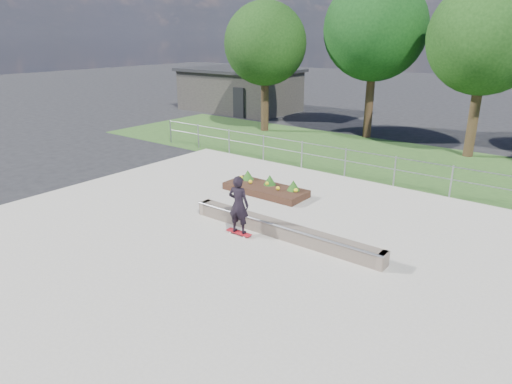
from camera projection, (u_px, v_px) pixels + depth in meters
ground at (217, 243)px, 12.44m from camera, size 120.00×120.00×0.00m
grass_verge at (380, 159)px, 20.67m from camera, size 30.00×8.00×0.02m
concrete_slab at (217, 242)px, 12.43m from camera, size 15.00×15.00×0.06m
fence at (345, 159)px, 17.80m from camera, size 20.06×0.06×1.20m
building at (240, 89)px, 33.47m from camera, size 8.40×5.40×3.00m
tree_far_left at (265, 44)px, 25.18m from camera, size 4.55×4.55×7.15m
tree_mid_left at (375, 29)px, 23.26m from camera, size 5.25×5.25×8.25m
tree_mid_right at (486, 38)px, 19.47m from camera, size 4.90×4.90×7.70m
grind_ledge at (282, 230)px, 12.59m from camera, size 6.00×0.44×0.43m
planter_bed at (266, 188)px, 16.11m from camera, size 3.00×1.20×0.61m
skateboarder at (239, 205)px, 12.51m from camera, size 0.80×0.51×1.73m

